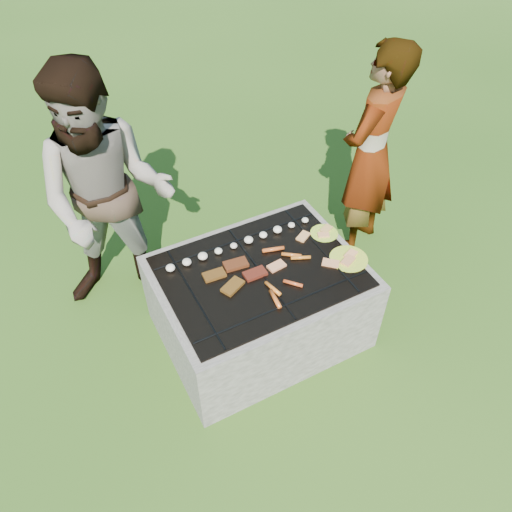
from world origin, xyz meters
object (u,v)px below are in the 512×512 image
at_px(cook, 370,155).
at_px(bystander, 108,199).
at_px(fire_pit, 259,305).
at_px(plate_near, 349,259).
at_px(plate_far, 324,233).

relative_size(cook, bystander, 0.94).
bearing_deg(fire_pit, bystander, 131.86).
bearing_deg(cook, fire_pit, -4.03).
bearing_deg(bystander, plate_near, -13.43).
distance_m(fire_pit, plate_near, 0.67).
distance_m(cook, bystander, 1.89).
height_order(plate_near, bystander, bystander).
bearing_deg(plate_near, plate_far, 89.69).
height_order(plate_far, plate_near, plate_near).
bearing_deg(plate_far, plate_near, -90.31).
bearing_deg(fire_pit, plate_near, -17.40).
xyz_separation_m(fire_pit, plate_far, (0.56, 0.11, 0.33)).
relative_size(fire_pit, plate_near, 4.08).
relative_size(plate_near, cook, 0.19).
bearing_deg(fire_pit, plate_far, 11.14).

